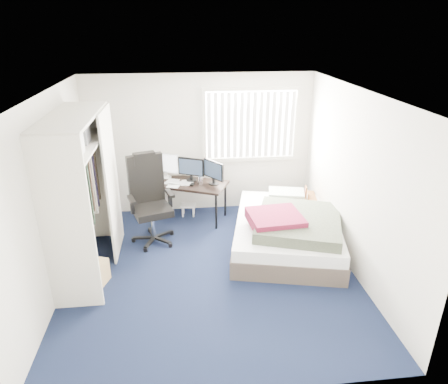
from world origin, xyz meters
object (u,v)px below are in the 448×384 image
Objects in this scene: desk at (187,180)px; bed at (288,229)px; nightstand at (306,202)px; office_chair at (151,208)px.

desk is 1.99m from bed.
office_chair is at bearing -175.35° from nightstand.
nightstand is 0.86m from bed.
office_chair is 1.87× the size of nightstand.
office_chair is 2.64m from nightstand.
bed is (1.52, -1.22, -0.43)m from desk.
desk is at bearing 165.26° from nightstand.
office_chair is 0.59× the size of bed.
bed is at bearing -125.74° from nightstand.
office_chair reaches higher than desk.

